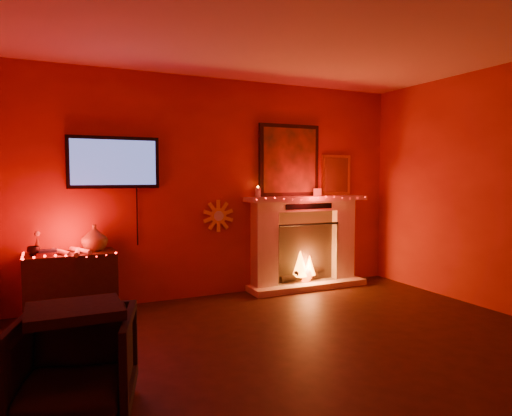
# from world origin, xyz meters

# --- Properties ---
(room) EXTENTS (5.00, 5.00, 5.00)m
(room) POSITION_xyz_m (0.00, 0.00, 1.35)
(room) COLOR black
(room) RESTS_ON ground
(floor) EXTENTS (5.00, 5.00, 0.00)m
(floor) POSITION_xyz_m (0.00, 0.00, 0.00)
(floor) COLOR black
(floor) RESTS_ON ground
(fireplace) EXTENTS (1.72, 0.40, 2.18)m
(fireplace) POSITION_xyz_m (1.14, 2.39, 0.72)
(fireplace) COLOR beige
(fireplace) RESTS_ON floor
(tv) EXTENTS (1.00, 0.07, 1.24)m
(tv) POSITION_xyz_m (-1.30, 2.45, 1.65)
(tv) COLOR black
(tv) RESTS_ON room
(sunburst_clock) EXTENTS (0.40, 0.03, 0.40)m
(sunburst_clock) POSITION_xyz_m (-0.05, 2.48, 1.00)
(sunburst_clock) COLOR gold
(sunburst_clock) RESTS_ON room
(console_table) EXTENTS (0.91, 0.55, 0.98)m
(console_table) POSITION_xyz_m (-1.78, 2.26, 0.39)
(console_table) COLOR black
(console_table) RESTS_ON floor
(armchair) EXTENTS (0.85, 0.87, 0.65)m
(armchair) POSITION_xyz_m (-1.87, 0.11, 0.32)
(armchair) COLOR black
(armchair) RESTS_ON floor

